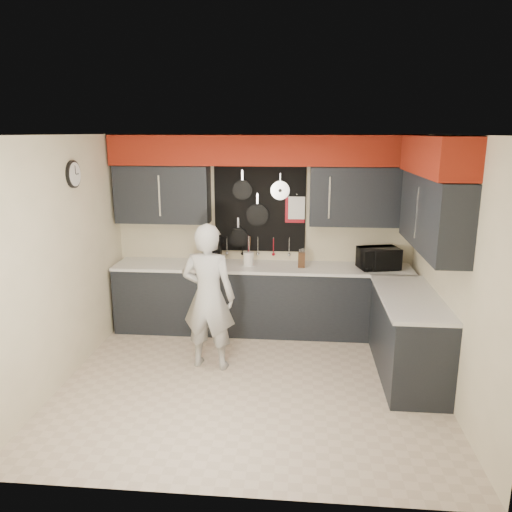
# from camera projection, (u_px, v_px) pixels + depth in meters

# --- Properties ---
(ground) EXTENTS (4.00, 4.00, 0.00)m
(ground) POSITION_uv_depth(u_px,v_px,m) (251.00, 382.00, 5.39)
(ground) COLOR beige
(ground) RESTS_ON ground
(back_wall_assembly) EXTENTS (4.00, 0.36, 2.60)m
(back_wall_assembly) POSITION_uv_depth(u_px,v_px,m) (264.00, 181.00, 6.45)
(back_wall_assembly) COLOR beige
(back_wall_assembly) RESTS_ON ground
(right_wall_assembly) EXTENTS (0.36, 3.50, 2.60)m
(right_wall_assembly) POSITION_uv_depth(u_px,v_px,m) (436.00, 202.00, 5.01)
(right_wall_assembly) COLOR beige
(right_wall_assembly) RESTS_ON ground
(left_wall_assembly) EXTENTS (0.05, 3.50, 2.60)m
(left_wall_assembly) POSITION_uv_depth(u_px,v_px,m) (63.00, 258.00, 5.25)
(left_wall_assembly) COLOR beige
(left_wall_assembly) RESTS_ON ground
(base_cabinets) EXTENTS (3.95, 2.20, 0.92)m
(base_cabinets) POSITION_uv_depth(u_px,v_px,m) (298.00, 308.00, 6.32)
(base_cabinets) COLOR black
(base_cabinets) RESTS_ON ground
(microwave) EXTENTS (0.57, 0.45, 0.27)m
(microwave) POSITION_uv_depth(u_px,v_px,m) (378.00, 258.00, 6.38)
(microwave) COLOR black
(microwave) RESTS_ON base_cabinets
(knife_block) EXTENTS (0.09, 0.09, 0.20)m
(knife_block) POSITION_uv_depth(u_px,v_px,m) (302.00, 260.00, 6.45)
(knife_block) COLOR #3D2813
(knife_block) RESTS_ON base_cabinets
(utensil_crock) EXTENTS (0.14, 0.14, 0.18)m
(utensil_crock) POSITION_uv_depth(u_px,v_px,m) (249.00, 259.00, 6.55)
(utensil_crock) COLOR silver
(utensil_crock) RESTS_ON base_cabinets
(coffee_maker) EXTENTS (0.25, 0.28, 0.35)m
(coffee_maker) POSITION_uv_depth(u_px,v_px,m) (214.00, 250.00, 6.62)
(coffee_maker) COLOR black
(coffee_maker) RESTS_ON base_cabinets
(person) EXTENTS (0.66, 0.48, 1.67)m
(person) POSITION_uv_depth(u_px,v_px,m) (208.00, 297.00, 5.57)
(person) COLOR #AFAFAD
(person) RESTS_ON ground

